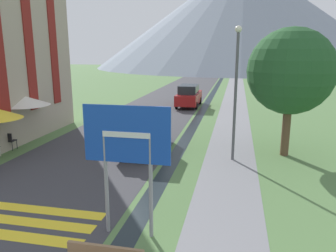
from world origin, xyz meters
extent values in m
plane|color=#517542|center=(0.00, 20.00, 0.00)|extent=(160.00, 160.00, 0.00)
cube|color=#38383D|center=(-2.50, 30.00, 0.00)|extent=(6.40, 60.00, 0.01)
cube|color=slate|center=(3.60, 30.00, 0.00)|extent=(2.20, 60.00, 0.01)
cube|color=black|center=(1.20, 30.00, 0.00)|extent=(0.60, 60.00, 0.00)
cube|color=yellow|center=(-2.50, 4.03, 0.01)|extent=(5.44, 0.44, 0.01)
cube|color=yellow|center=(-2.50, 4.73, 0.01)|extent=(5.44, 0.44, 0.01)
cone|color=gray|center=(4.29, 93.39, 14.30)|extent=(79.59, 79.59, 28.61)
cube|color=maroon|center=(-6.62, 12.00, 6.41)|extent=(0.06, 0.70, 9.61)
cube|color=maroon|center=(-6.62, 14.27, 6.41)|extent=(0.06, 0.70, 9.61)
cylinder|color=gray|center=(0.62, 4.06, 1.36)|extent=(0.10, 0.10, 2.71)
cylinder|color=gray|center=(1.78, 4.06, 1.36)|extent=(0.10, 0.10, 2.71)
cube|color=#1947B7|center=(1.20, 4.04, 2.66)|extent=(2.19, 0.05, 1.42)
cube|color=white|center=(1.20, 4.01, 2.66)|extent=(1.20, 0.02, 0.14)
cube|color=black|center=(-0.40, 11.15, 0.72)|extent=(1.63, 3.93, 0.84)
cube|color=#23282D|center=(-0.40, 10.95, 1.48)|extent=(1.39, 2.16, 0.68)
cylinder|color=black|center=(-1.18, 12.36, 0.30)|extent=(0.18, 0.60, 0.60)
cylinder|color=black|center=(0.38, 12.36, 0.30)|extent=(0.18, 0.60, 0.60)
cylinder|color=black|center=(-1.18, 9.93, 0.30)|extent=(0.18, 0.60, 0.60)
cylinder|color=black|center=(0.38, 9.93, 0.30)|extent=(0.18, 0.60, 0.60)
cube|color=#A31919|center=(-0.17, 24.04, 0.72)|extent=(1.71, 4.52, 0.84)
cube|color=#23282D|center=(-0.17, 23.81, 1.48)|extent=(1.45, 2.49, 0.68)
cylinder|color=black|center=(-0.98, 25.44, 0.30)|extent=(0.18, 0.60, 0.60)
cylinder|color=black|center=(0.65, 25.44, 0.30)|extent=(0.18, 0.60, 0.60)
cylinder|color=black|center=(-0.98, 22.64, 0.30)|extent=(0.18, 0.60, 0.60)
cylinder|color=black|center=(0.65, 22.64, 0.30)|extent=(0.18, 0.60, 0.60)
cube|color=black|center=(-6.66, 9.92, 0.45)|extent=(0.40, 0.40, 0.04)
cube|color=black|center=(-6.66, 9.74, 0.65)|extent=(0.40, 0.04, 0.40)
cylinder|color=black|center=(-6.83, 10.09, 0.23)|extent=(0.03, 0.03, 0.45)
cylinder|color=black|center=(-6.49, 10.09, 0.23)|extent=(0.03, 0.03, 0.45)
cylinder|color=black|center=(-6.83, 9.75, 0.23)|extent=(0.03, 0.03, 0.45)
cylinder|color=black|center=(-6.49, 9.75, 0.23)|extent=(0.03, 0.03, 0.45)
cylinder|color=black|center=(-6.52, 8.96, 0.23)|extent=(0.03, 0.03, 0.45)
cylinder|color=#B7B2A8|center=(-6.69, 11.33, 1.13)|extent=(0.06, 0.06, 2.26)
cone|color=silver|center=(-6.69, 11.33, 2.16)|extent=(2.44, 2.44, 0.46)
cylinder|color=#515156|center=(3.71, 10.62, 2.67)|extent=(0.12, 0.12, 5.34)
sphere|color=silver|center=(3.71, 10.62, 5.46)|extent=(0.28, 0.28, 0.28)
cylinder|color=brown|center=(5.99, 11.76, 1.09)|extent=(0.36, 0.36, 2.18)
sphere|color=#235128|center=(5.99, 11.76, 3.77)|extent=(3.72, 3.72, 3.72)
camera|label=1|loc=(3.75, -3.22, 4.64)|focal=35.00mm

